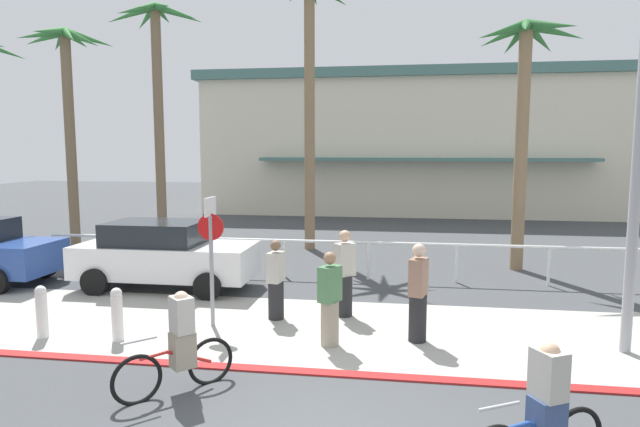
# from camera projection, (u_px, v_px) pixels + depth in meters

# --- Properties ---
(ground_plane) EXTENTS (80.00, 80.00, 0.00)m
(ground_plane) POSITION_uv_depth(u_px,v_px,m) (371.00, 267.00, 16.03)
(ground_plane) COLOR #424447
(sidewalk_strip) EXTENTS (44.00, 4.00, 0.02)m
(sidewalk_strip) POSITION_uv_depth(u_px,v_px,m) (354.00, 332.00, 10.33)
(sidewalk_strip) COLOR #ADAAA0
(sidewalk_strip) RESTS_ON ground
(curb_paint) EXTENTS (44.00, 0.24, 0.03)m
(curb_paint) POSITION_uv_depth(u_px,v_px,m) (343.00, 374.00, 8.37)
(curb_paint) COLOR maroon
(curb_paint) RESTS_ON ground
(building_backdrop) EXTENTS (24.05, 13.04, 7.62)m
(building_backdrop) POSITION_uv_depth(u_px,v_px,m) (420.00, 144.00, 32.80)
(building_backdrop) COLOR beige
(building_backdrop) RESTS_ON ground
(rail_fence) EXTENTS (18.54, 0.08, 1.04)m
(rail_fence) POSITION_uv_depth(u_px,v_px,m) (368.00, 249.00, 14.46)
(rail_fence) COLOR white
(rail_fence) RESTS_ON ground
(stop_sign_bike_lane) EXTENTS (0.52, 0.56, 2.56)m
(stop_sign_bike_lane) POSITION_uv_depth(u_px,v_px,m) (211.00, 243.00, 10.48)
(stop_sign_bike_lane) COLOR gray
(stop_sign_bike_lane) RESTS_ON ground
(bollard_0) EXTENTS (0.20, 0.20, 1.00)m
(bollard_0) POSITION_uv_depth(u_px,v_px,m) (117.00, 314.00, 9.77)
(bollard_0) COLOR white
(bollard_0) RESTS_ON ground
(bollard_1) EXTENTS (0.20, 0.20, 1.00)m
(bollard_1) POSITION_uv_depth(u_px,v_px,m) (42.00, 311.00, 9.92)
(bollard_1) COLOR white
(bollard_1) RESTS_ON ground
(palm_tree_1) EXTENTS (2.91, 3.18, 7.77)m
(palm_tree_1) POSITION_uv_depth(u_px,v_px,m) (67.00, 83.00, 19.21)
(palm_tree_1) COLOR #756047
(palm_tree_1) RESTS_ON ground
(palm_tree_2) EXTENTS (3.55, 2.79, 8.82)m
(palm_tree_2) POSITION_uv_depth(u_px,v_px,m) (157.00, 66.00, 19.92)
(palm_tree_2) COLOR #756047
(palm_tree_2) RESTS_ON ground
(palm_tree_3) EXTENTS (2.81, 3.10, 9.17)m
(palm_tree_3) POSITION_uv_depth(u_px,v_px,m) (310.00, 52.00, 18.25)
(palm_tree_3) COLOR #846B4C
(palm_tree_3) RESTS_ON ground
(palm_tree_4) EXTENTS (3.07, 2.89, 7.07)m
(palm_tree_4) POSITION_uv_depth(u_px,v_px,m) (525.00, 86.00, 15.16)
(palm_tree_4) COLOR #846B4C
(palm_tree_4) RESTS_ON ground
(car_white_1) EXTENTS (4.40, 2.02, 1.69)m
(car_white_1) POSITION_uv_depth(u_px,v_px,m) (164.00, 254.00, 13.52)
(car_white_1) COLOR white
(car_white_1) RESTS_ON ground
(cyclist_red_0) EXTENTS (1.32, 1.34, 1.50)m
(cyclist_red_0) POSITION_uv_depth(u_px,v_px,m) (179.00, 345.00, 7.73)
(cyclist_red_0) COLOR black
(cyclist_red_0) RESTS_ON ground
(cyclist_blue_1) EXTENTS (1.62, 0.93, 1.50)m
(cyclist_blue_1) POSITION_uv_depth(u_px,v_px,m) (543.00, 414.00, 5.70)
(cyclist_blue_1) COLOR black
(cyclist_blue_1) RESTS_ON ground
(pedestrian_0) EXTENTS (0.38, 0.44, 1.65)m
(pedestrian_0) POSITION_uv_depth(u_px,v_px,m) (276.00, 283.00, 11.01)
(pedestrian_0) COLOR #232326
(pedestrian_0) RESTS_ON ground
(pedestrian_1) EXTENTS (0.43, 0.48, 1.70)m
(pedestrian_1) POSITION_uv_depth(u_px,v_px,m) (330.00, 303.00, 9.50)
(pedestrian_1) COLOR gray
(pedestrian_1) RESTS_ON ground
(pedestrian_2) EXTENTS (0.40, 0.46, 1.81)m
(pedestrian_2) POSITION_uv_depth(u_px,v_px,m) (418.00, 297.00, 9.70)
(pedestrian_2) COLOR #232326
(pedestrian_2) RESTS_ON ground
(pedestrian_3) EXTENTS (0.47, 0.46, 1.83)m
(pedestrian_3) POSITION_uv_depth(u_px,v_px,m) (345.00, 277.00, 11.20)
(pedestrian_3) COLOR #232326
(pedestrian_3) RESTS_ON ground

